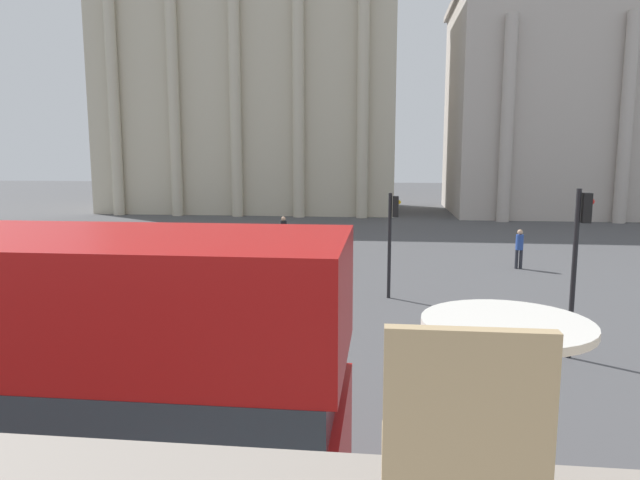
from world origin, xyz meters
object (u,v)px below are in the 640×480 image
traffic_light_mid (392,230)px  plaza_building_left (254,90)px  cafe_chair_0 (459,462)px  car_black (192,273)px  traffic_light_near (578,250)px  pedestrian_black (284,230)px  cafe_dining_table (504,373)px  pedestrian_blue (519,246)px

traffic_light_mid → plaza_building_left: bearing=110.6°
cafe_chair_0 → car_black: 19.50m
cafe_chair_0 → traffic_light_near: 13.27m
pedestrian_black → car_black: bearing=1.9°
plaza_building_left → traffic_light_near: bearing=-66.4°
cafe_dining_table → pedestrian_black: size_ratio=0.42×
pedestrian_blue → car_black: bearing=-33.9°
car_black → pedestrian_black: (1.61, 9.63, 0.29)m
traffic_light_near → plaza_building_left: bearing=113.6°
pedestrian_blue → pedestrian_black: size_ratio=1.00×
plaza_building_left → pedestrian_black: size_ratio=14.82×
plaza_building_left → car_black: bearing=-81.2°
cafe_chair_0 → plaza_building_left: 51.37m
cafe_chair_0 → pedestrian_black: 28.21m
cafe_dining_table → plaza_building_left: plaza_building_left is taller
cafe_chair_0 → traffic_light_mid: 17.94m
cafe_dining_table → traffic_light_mid: cafe_dining_table is taller
traffic_light_mid → cafe_dining_table: bearing=-89.5°
traffic_light_near → traffic_light_mid: traffic_light_near is taller
traffic_light_near → pedestrian_black: bearing=122.9°
cafe_dining_table → traffic_light_mid: bearing=90.5°
traffic_light_near → traffic_light_mid: bearing=128.4°
cafe_dining_table → cafe_chair_0: bearing=-111.5°
plaza_building_left → car_black: (4.89, -31.66, -9.89)m
pedestrian_blue → cafe_dining_table: bearing=18.4°
plaza_building_left → cafe_dining_table: bearing=-76.1°
traffic_light_near → pedestrian_black: traffic_light_near is taller
car_black → pedestrian_black: 9.77m
cafe_dining_table → pedestrian_blue: size_ratio=0.43×
cafe_chair_0 → pedestrian_blue: cafe_chair_0 is taller
traffic_light_mid → pedestrian_blue: bearing=46.1°
cafe_dining_table → plaza_building_left: bearing=103.9°
cafe_dining_table → cafe_chair_0: cafe_chair_0 is taller
traffic_light_mid → pedestrian_blue: (5.55, 5.77, -1.38)m
cafe_dining_table → pedestrian_black: bearing=101.7°
cafe_chair_0 → pedestrian_black: size_ratio=0.53×
cafe_chair_0 → traffic_light_near: (4.39, 12.44, -1.42)m
cafe_dining_table → traffic_light_near: bearing=70.7°
cafe_dining_table → car_black: (-7.19, 17.31, -3.40)m
traffic_light_near → pedestrian_blue: bearing=83.6°
cafe_chair_0 → plaza_building_left: (-11.85, 49.56, 6.51)m
traffic_light_mid → car_black: traffic_light_mid is taller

